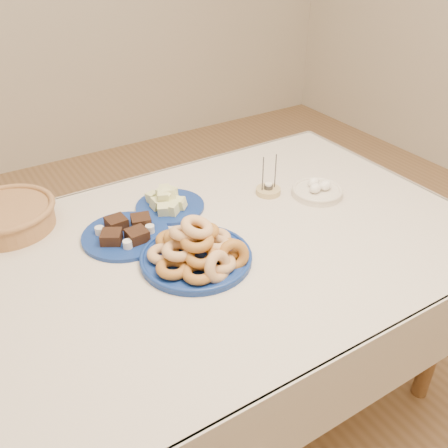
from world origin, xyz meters
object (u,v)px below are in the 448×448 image
(wicker_basket, at_px, (7,216))
(egg_bowl, at_px, (317,191))
(dining_table, at_px, (216,270))
(melon_plate, at_px, (169,203))
(brownie_plate, at_px, (126,233))
(donut_platter, at_px, (198,251))
(candle_holder, at_px, (268,190))

(wicker_basket, distance_m, egg_bowl, 1.07)
(dining_table, height_order, wicker_basket, wicker_basket)
(dining_table, distance_m, egg_bowl, 0.49)
(dining_table, bearing_deg, egg_bowl, 7.88)
(melon_plate, height_order, wicker_basket, wicker_basket)
(dining_table, bearing_deg, brownie_plate, 140.93)
(melon_plate, bearing_deg, wicker_basket, 160.59)
(donut_platter, relative_size, melon_plate, 1.57)
(dining_table, relative_size, candle_holder, 11.28)
(melon_plate, relative_size, egg_bowl, 1.22)
(wicker_basket, height_order, candle_holder, candle_holder)
(dining_table, relative_size, donut_platter, 4.34)
(brownie_plate, bearing_deg, candle_holder, -1.00)
(melon_plate, xyz_separation_m, candle_holder, (0.36, -0.09, -0.01))
(donut_platter, height_order, wicker_basket, donut_platter)
(wicker_basket, bearing_deg, egg_bowl, -20.62)
(donut_platter, distance_m, wicker_basket, 0.65)
(donut_platter, relative_size, candle_holder, 2.60)
(brownie_plate, height_order, candle_holder, candle_holder)
(donut_platter, bearing_deg, dining_table, 28.75)
(wicker_basket, xyz_separation_m, egg_bowl, (1.00, -0.38, -0.03))
(dining_table, bearing_deg, donut_platter, -151.25)
(brownie_plate, bearing_deg, donut_platter, -60.60)
(donut_platter, xyz_separation_m, egg_bowl, (0.57, 0.12, -0.02))
(melon_plate, relative_size, brownie_plate, 0.73)
(melon_plate, bearing_deg, dining_table, -84.08)
(melon_plate, height_order, brownie_plate, melon_plate)
(dining_table, xyz_separation_m, brownie_plate, (-0.22, 0.18, 0.12))
(brownie_plate, bearing_deg, melon_plate, 23.44)
(donut_platter, relative_size, brownie_plate, 1.14)
(donut_platter, bearing_deg, brownie_plate, 119.40)
(donut_platter, xyz_separation_m, melon_plate, (0.06, 0.32, -0.01))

